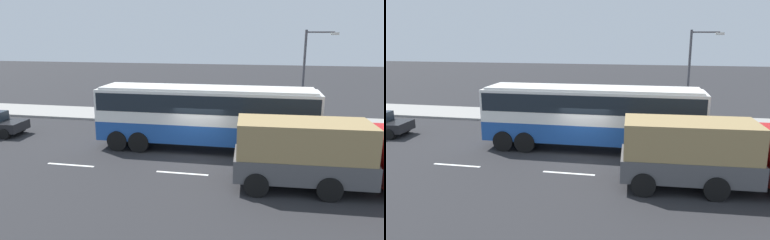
{
  "view_description": "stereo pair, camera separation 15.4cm",
  "coord_description": "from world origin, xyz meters",
  "views": [
    {
      "loc": [
        3.17,
        -17.35,
        6.11
      ],
      "look_at": [
        -0.57,
        1.34,
        1.63
      ],
      "focal_mm": 33.99,
      "sensor_mm": 36.0,
      "label": 1
    },
    {
      "loc": [
        3.02,
        -17.38,
        6.11
      ],
      "look_at": [
        -0.57,
        1.34,
        1.63
      ],
      "focal_mm": 33.99,
      "sensor_mm": 36.0,
      "label": 2
    }
  ],
  "objects": [
    {
      "name": "street_lamp",
      "position": [
        5.85,
        6.97,
        3.83
      ],
      "size": [
        2.03,
        0.24,
        6.27
      ],
      "color": "#47474C",
      "rests_on": "sidewalk_curb"
    },
    {
      "name": "pedestrian_near_curb",
      "position": [
        6.13,
        8.13,
        1.18
      ],
      "size": [
        0.32,
        0.32,
        1.77
      ],
      "rotation": [
        0.0,
        0.0,
        2.2
      ],
      "color": "#38334C",
      "rests_on": "sidewalk_curb"
    },
    {
      "name": "cargo_truck",
      "position": [
        5.8,
        -2.84,
        1.55
      ],
      "size": [
        7.71,
        2.83,
        2.79
      ],
      "rotation": [
        0.0,
        0.0,
        0.04
      ],
      "color": "red",
      "rests_on": "ground_plane"
    },
    {
      "name": "sidewalk_curb",
      "position": [
        0.0,
        8.59,
        0.07
      ],
      "size": [
        80.0,
        4.0,
        0.15
      ],
      "primitive_type": "cube",
      "color": "gray",
      "rests_on": "ground_plane"
    },
    {
      "name": "lane_centreline",
      "position": [
        -6.01,
        -2.3,
        0.0
      ],
      "size": [
        27.34,
        0.16,
        0.01
      ],
      "color": "white",
      "rests_on": "ground_plane"
    },
    {
      "name": "coach_bus",
      "position": [
        0.16,
        1.45,
        2.12
      ],
      "size": [
        11.66,
        2.71,
        3.41
      ],
      "rotation": [
        0.0,
        0.0,
        0.01
      ],
      "color": "#1E4C9E",
      "rests_on": "ground_plane"
    },
    {
      "name": "ground_plane",
      "position": [
        0.0,
        0.0,
        0.0
      ],
      "size": [
        120.0,
        120.0,
        0.0
      ],
      "primitive_type": "plane",
      "color": "#28282B"
    }
  ]
}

